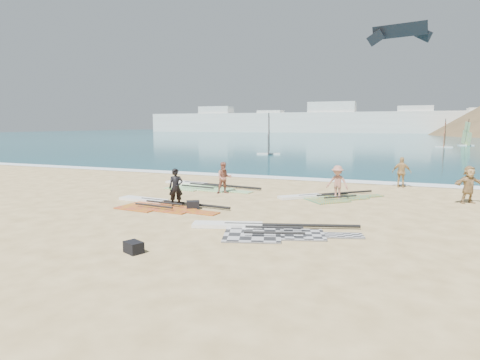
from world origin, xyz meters
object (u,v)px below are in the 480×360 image
at_px(rig_orange, 324,197).
at_px(gear_bag_far, 134,247).
at_px(gear_bag_near, 193,205).
at_px(beachgoer_mid, 337,182).
at_px(rig_grey, 260,230).
at_px(person_wetsuit, 176,188).
at_px(beachgoer_back, 402,172).
at_px(rig_red, 157,204).
at_px(beachgoer_right, 469,185).
at_px(rig_green, 199,186).
at_px(beachgoer_left, 224,178).

bearing_deg(rig_orange, gear_bag_far, -150.79).
relative_size(gear_bag_near, beachgoer_mid, 0.33).
distance_m(rig_grey, gear_bag_near, 4.16).
bearing_deg(beachgoer_mid, person_wetsuit, -133.89).
xyz_separation_m(rig_grey, person_wetsuit, (-4.37, 2.33, 0.73)).
xyz_separation_m(rig_orange, person_wetsuit, (-5.25, -4.08, 0.73)).
distance_m(rig_grey, beachgoer_back, 11.87).
distance_m(rig_red, beachgoer_right, 13.11).
bearing_deg(rig_red, gear_bag_far, -56.56).
bearing_deg(person_wetsuit, rig_red, 151.70).
bearing_deg(beachgoer_mid, rig_grey, -91.64).
bearing_deg(rig_green, rig_red, -74.80).
height_order(rig_orange, gear_bag_near, gear_bag_near).
bearing_deg(rig_grey, rig_orange, 64.85).
distance_m(rig_green, beachgoer_mid, 7.49).
relative_size(rig_grey, beachgoer_mid, 3.61).
height_order(gear_bag_far, beachgoer_mid, beachgoer_mid).
relative_size(rig_orange, beachgoer_left, 2.95).
height_order(person_wetsuit, beachgoer_left, person_wetsuit).
bearing_deg(beachgoer_back, gear_bag_near, 53.85).
bearing_deg(rig_grey, beachgoer_back, 52.27).
bearing_deg(beachgoer_mid, gear_bag_near, -128.73).
bearing_deg(gear_bag_near, rig_orange, 43.67).
xyz_separation_m(person_wetsuit, beachgoer_back, (8.50, 8.77, 0.03)).
distance_m(rig_orange, beachgoer_back, 5.76).
bearing_deg(beachgoer_right, rig_orange, 160.02).
xyz_separation_m(rig_red, person_wetsuit, (0.90, 0.04, 0.73)).
height_order(gear_bag_near, beachgoer_back, beachgoer_back).
bearing_deg(gear_bag_far, beachgoer_mid, 68.28).
xyz_separation_m(gear_bag_far, beachgoer_left, (-1.48, 9.18, 0.61)).
distance_m(gear_bag_far, beachgoer_left, 9.32).
bearing_deg(gear_bag_near, person_wetsuit, 171.04).
bearing_deg(beachgoer_mid, beachgoer_right, 22.92).
height_order(rig_red, beachgoer_back, beachgoer_back).
xyz_separation_m(rig_green, rig_red, (0.66, -5.05, -0.00)).
distance_m(rig_grey, rig_green, 9.44).
bearing_deg(beachgoer_right, beachgoer_left, 157.80).
xyz_separation_m(rig_grey, rig_orange, (0.88, 6.41, -0.00)).
bearing_deg(rig_grey, gear_bag_near, 130.86).
distance_m(rig_grey, beachgoer_mid, 6.59).
bearing_deg(beachgoer_right, rig_red, 173.02).
bearing_deg(gear_bag_near, rig_red, 177.03).
height_order(rig_grey, rig_red, same).
relative_size(gear_bag_far, beachgoer_left, 0.33).
bearing_deg(rig_grey, beachgoer_right, 30.68).
xyz_separation_m(rig_grey, beachgoer_back, (4.13, 11.10, 0.76)).
height_order(rig_green, gear_bag_near, gear_bag_near).
distance_m(beachgoer_left, beachgoer_back, 9.49).
relative_size(person_wetsuit, beachgoer_back, 0.97).
height_order(gear_bag_far, beachgoer_left, beachgoer_left).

